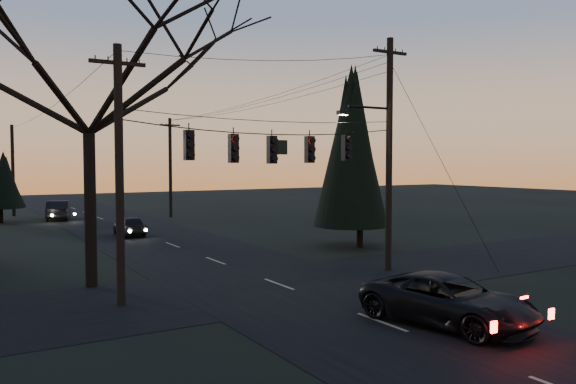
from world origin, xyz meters
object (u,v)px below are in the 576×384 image
evergreen_right (360,158)px  utility_pole_right (388,270)px  utility_pole_far_l (14,216)px  suv_near (448,301)px  sedan_oncoming_a (130,226)px  bare_tree_left (88,71)px  utility_pole_left (121,305)px  utility_pole_far_r (171,217)px  sedan_oncoming_b (58,210)px

evergreen_right → utility_pole_right: bearing=-118.0°
utility_pole_far_l → suv_near: size_ratio=1.55×
sedan_oncoming_a → utility_pole_far_l: bearing=-73.2°
utility_pole_right → bare_tree_left: bearing=164.0°
utility_pole_far_l → bare_tree_left: bare_tree_left is taller
utility_pole_left → sedan_oncoming_a: utility_pole_left is taller
utility_pole_far_r → bare_tree_left: bearing=-115.5°
utility_pole_far_r → sedan_oncoming_b: (-8.70, 2.45, 0.78)m
utility_pole_left → suv_near: (7.46, -7.19, 0.72)m
utility_pole_far_r → sedan_oncoming_b: size_ratio=1.79×
sedan_oncoming_b → sedan_oncoming_a: bearing=111.7°
utility_pole_left → evergreen_right: evergreen_right is taller
evergreen_right → bare_tree_left: bearing=-170.1°
utility_pole_right → utility_pole_left: utility_pole_right is taller
utility_pole_far_r → sedan_oncoming_a: bearing=-121.3°
evergreen_right → sedan_oncoming_b: bearing=115.8°
suv_near → sedan_oncoming_b: bearing=85.7°
sedan_oncoming_a → utility_pole_right: bearing=111.8°
evergreen_right → sedan_oncoming_b: size_ratio=1.84×
utility_pole_right → utility_pole_left: size_ratio=1.18×
utility_pole_far_l → bare_tree_left: 33.63m
evergreen_right → sedan_oncoming_a: size_ratio=2.34×
evergreen_right → utility_pole_left: bearing=-157.9°
utility_pole_far_r → suv_near: (-4.04, -35.19, 0.72)m
utility_pole_far_l → bare_tree_left: bearing=-90.4°
utility_pole_right → utility_pole_far_l: bearing=107.7°
utility_pole_right → utility_pole_far_r: (0.00, 28.00, 0.00)m
utility_pole_far_l → evergreen_right: size_ratio=0.92×
utility_pole_right → suv_near: 8.27m
utility_pole_far_r → sedan_oncoming_a: 12.39m
suv_near → sedan_oncoming_a: size_ratio=1.38×
utility_pole_right → utility_pole_far_r: utility_pole_right is taller
utility_pole_left → sedan_oncoming_b: size_ratio=1.79×
bare_tree_left → suv_near: bare_tree_left is taller
utility_pole_left → sedan_oncoming_b: utility_pole_left is taller
utility_pole_far_r → sedan_oncoming_b: utility_pole_far_r is taller
utility_pole_left → suv_near: utility_pole_left is taller
suv_near → sedan_oncoming_b: sedan_oncoming_b is taller
utility_pole_far_l → sedan_oncoming_a: bearing=-74.7°
utility_pole_far_r → suv_near: 35.42m
sedan_oncoming_b → utility_pole_far_r: bearing=176.1°
sedan_oncoming_a → sedan_oncoming_b: size_ratio=0.79×
utility_pole_far_r → sedan_oncoming_a: utility_pole_far_r is taller
bare_tree_left → utility_pole_right: bearing=-16.0°
suv_near → evergreen_right: bearing=50.0°
bare_tree_left → sedan_oncoming_a: bearing=69.3°
evergreen_right → utility_pole_far_r: bearing=98.2°
utility_pole_right → sedan_oncoming_b: bearing=105.9°
utility_pole_left → utility_pole_far_l: size_ratio=1.06×
utility_pole_left → sedan_oncoming_b: bearing=84.7°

